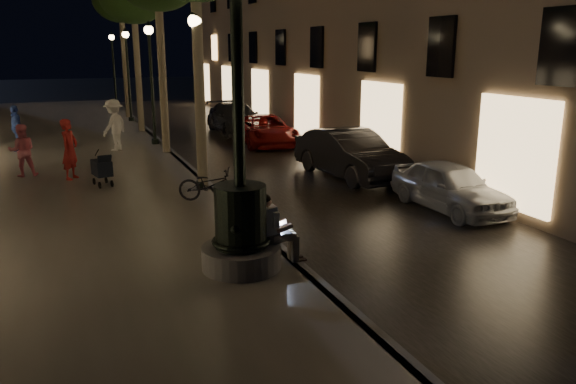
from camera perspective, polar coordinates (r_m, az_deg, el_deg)
name	(u,v)px	position (r m, az deg, el deg)	size (l,w,h in m)	color
ground	(167,152)	(22.59, -12.14, 3.97)	(120.00, 120.00, 0.00)	black
cobble_lane	(241,147)	(23.27, -4.84, 4.56)	(6.00, 45.00, 0.02)	black
promenade	(58,157)	(22.27, -22.35, 3.32)	(8.00, 45.00, 0.20)	#656259
curb_strip	(167,150)	(22.57, -12.16, 4.22)	(0.25, 45.00, 0.20)	#59595B
fountain_lamppost	(241,213)	(9.72, -4.84, -2.12)	(1.40, 1.40, 5.21)	#59595B
seated_man_laptop	(274,226)	(10.00, -1.45, -3.51)	(0.93, 0.31, 1.30)	tan
tree_far	(120,1)	(33.20, -16.66, 18.09)	(3.00, 3.00, 7.50)	#6B604C
lamp_curb_a	(197,77)	(15.32, -9.23, 11.49)	(0.36, 0.36, 4.81)	black
lamp_curb_b	(151,67)	(23.19, -13.76, 12.20)	(0.36, 0.36, 4.81)	black
lamp_curb_c	(127,63)	(31.12, -16.00, 12.52)	(0.36, 0.36, 4.81)	black
lamp_curb_d	(113,60)	(39.08, -17.33, 12.70)	(0.36, 0.36, 4.81)	black
stroller	(102,168)	(16.55, -18.38, 2.32)	(0.56, 1.02, 1.02)	black
car_front	(450,186)	(14.62, 16.14, 0.57)	(1.45, 3.61, 1.23)	#979A9E
car_second	(350,154)	(17.71, 6.32, 3.86)	(1.59, 4.57, 1.50)	black
car_third	(266,130)	(23.77, -2.29, 6.30)	(2.05, 4.45, 1.24)	maroon
car_rear	(236,118)	(27.24, -5.35, 7.47)	(1.98, 4.87, 1.41)	#2C2B30
pedestrian_red	(70,149)	(17.70, -21.30, 4.07)	(0.65, 0.43, 1.78)	red
pedestrian_pink	(22,150)	(18.67, -25.39, 3.83)	(0.77, 0.60, 1.58)	pink
pedestrian_white	(114,125)	(22.23, -17.24, 6.51)	(1.24, 0.71, 1.92)	white
pedestrian_blue	(16,128)	(23.57, -25.89, 5.87)	(1.00, 0.42, 1.71)	#284092
bicycle	(210,185)	(14.25, -7.88, 0.74)	(0.58, 1.66, 0.87)	black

